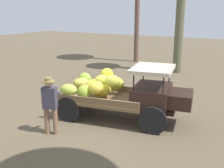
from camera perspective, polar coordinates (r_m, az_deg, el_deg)
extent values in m
plane|color=brown|center=(9.31, -2.64, -7.07)|extent=(60.00, 60.00, 0.00)
cube|color=black|center=(9.06, 0.60, -4.46)|extent=(4.01, 1.14, 0.16)
cylinder|color=black|center=(9.50, 10.51, -4.11)|extent=(0.86, 0.29, 0.85)
cylinder|color=black|center=(8.02, 8.66, -7.75)|extent=(0.86, 0.29, 0.85)
cylinder|color=black|center=(10.26, -5.12, -2.42)|extent=(0.86, 0.29, 0.85)
cylinder|color=black|center=(8.91, -9.37, -5.38)|extent=(0.86, 0.29, 0.85)
cube|color=brown|center=(9.15, -2.07, -3.08)|extent=(3.26, 2.22, 0.10)
cube|color=brown|center=(9.82, -0.38, -0.80)|extent=(2.97, 0.61, 0.22)
cube|color=brown|center=(8.40, -4.07, -3.67)|extent=(2.97, 0.61, 0.22)
cube|color=black|center=(8.60, 8.52, -2.19)|extent=(1.35, 1.69, 0.55)
cube|color=black|center=(8.51, 14.46, -3.10)|extent=(0.88, 1.17, 0.44)
cylinder|color=black|center=(9.01, 12.20, 2.07)|extent=(0.04, 0.04, 0.55)
cylinder|color=black|center=(7.77, 10.94, 0.01)|extent=(0.04, 0.04, 0.55)
cylinder|color=black|center=(9.16, 6.73, 2.52)|extent=(0.04, 0.04, 0.55)
cylinder|color=black|center=(7.94, 4.66, 0.57)|extent=(0.04, 0.04, 0.55)
cube|color=beige|center=(8.39, 8.74, 3.19)|extent=(1.47, 1.71, 0.12)
ellipsoid|color=gold|center=(9.00, -2.01, 0.74)|extent=(0.68, 0.63, 0.44)
ellipsoid|color=gold|center=(8.50, -3.48, -0.76)|extent=(0.73, 0.74, 0.54)
ellipsoid|color=yellow|center=(9.05, -3.27, -0.11)|extent=(0.80, 0.75, 0.47)
ellipsoid|color=#89B038|center=(9.77, -5.85, 0.99)|extent=(0.61, 0.52, 0.55)
ellipsoid|color=gold|center=(9.58, -6.67, 0.15)|extent=(0.74, 0.71, 0.45)
ellipsoid|color=#ACC239|center=(9.33, 0.71, 0.15)|extent=(0.70, 0.54, 0.51)
ellipsoid|color=#96AF2F|center=(8.73, -5.91, -1.75)|extent=(0.79, 0.82, 0.65)
ellipsoid|color=gold|center=(9.41, -1.06, 1.92)|extent=(0.76, 0.74, 0.64)
ellipsoid|color=gold|center=(8.57, 0.13, 0.56)|extent=(0.56, 0.54, 0.51)
ellipsoid|color=gold|center=(9.08, -4.28, -0.30)|extent=(0.63, 0.63, 0.48)
ellipsoid|color=yellow|center=(8.98, -2.28, -1.31)|extent=(0.86, 0.84, 0.57)
ellipsoid|color=#ACC545|center=(8.86, -9.25, -1.21)|extent=(0.62, 0.51, 0.45)
cylinder|color=#846148|center=(8.21, -13.76, -7.63)|extent=(0.15, 0.15, 0.81)
cylinder|color=#846148|center=(8.12, -12.04, -7.79)|extent=(0.15, 0.15, 0.81)
cube|color=#3A3947|center=(7.91, -13.22, -2.88)|extent=(0.46, 0.37, 0.64)
cylinder|color=#3A3947|center=(8.01, -13.66, -1.97)|extent=(0.40, 0.29, 0.10)
cylinder|color=#3A3947|center=(7.93, -12.32, -2.04)|extent=(0.22, 0.41, 0.10)
sphere|color=tan|center=(7.79, -13.41, 0.12)|extent=(0.22, 0.22, 0.22)
cylinder|color=olive|center=(7.77, -13.44, 0.59)|extent=(0.34, 0.34, 0.02)
cylinder|color=olive|center=(7.76, -13.46, 1.02)|extent=(0.20, 0.20, 0.10)
cube|color=#835E4A|center=(10.86, -8.75, -2.71)|extent=(0.55, 0.48, 0.43)
cylinder|color=#5C5D43|center=(16.07, 14.42, 14.57)|extent=(0.50, 0.50, 6.90)
cylinder|color=brown|center=(19.17, 5.40, 15.37)|extent=(0.34, 0.34, 7.13)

